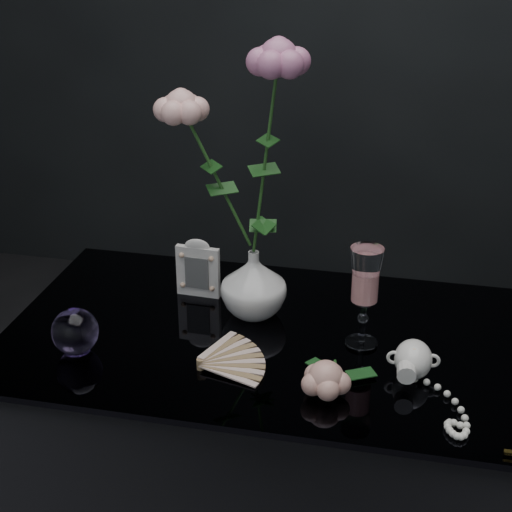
% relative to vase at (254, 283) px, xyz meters
% --- Properties ---
extents(table, '(1.05, 0.58, 0.76)m').
position_rel_vase_xyz_m(table, '(0.07, -0.07, -0.45)').
color(table, black).
rests_on(table, ground).
extents(vase, '(0.14, 0.14, 0.13)m').
position_rel_vase_xyz_m(vase, '(0.00, 0.00, 0.00)').
color(vase, white).
rests_on(vase, table).
extents(wine_glass, '(0.08, 0.08, 0.19)m').
position_rel_vase_xyz_m(wine_glass, '(0.22, -0.07, 0.03)').
color(wine_glass, white).
rests_on(wine_glass, table).
extents(picture_frame, '(0.10, 0.08, 0.13)m').
position_rel_vase_xyz_m(picture_frame, '(-0.13, 0.05, -0.00)').
color(picture_frame, white).
rests_on(picture_frame, table).
extents(paperweight, '(0.11, 0.11, 0.08)m').
position_rel_vase_xyz_m(paperweight, '(-0.28, -0.20, -0.02)').
color(paperweight, '#A584D6').
rests_on(paperweight, table).
extents(paper_fan, '(0.25, 0.21, 0.02)m').
position_rel_vase_xyz_m(paper_fan, '(-0.05, -0.21, -0.06)').
color(paper_fan, beige).
rests_on(paper_fan, table).
extents(loose_rose, '(0.14, 0.18, 0.06)m').
position_rel_vase_xyz_m(loose_rose, '(0.17, -0.24, -0.04)').
color(loose_rose, '#DB9D8D').
rests_on(loose_rose, table).
extents(pearl_jar, '(0.24, 0.25, 0.07)m').
position_rel_vase_xyz_m(pearl_jar, '(0.31, -0.15, -0.03)').
color(pearl_jar, white).
rests_on(pearl_jar, table).
extents(roses, '(0.26, 0.12, 0.45)m').
position_rel_vase_xyz_m(roses, '(-0.02, -0.00, 0.27)').
color(roses, '#FFB1A9').
rests_on(roses, vase).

